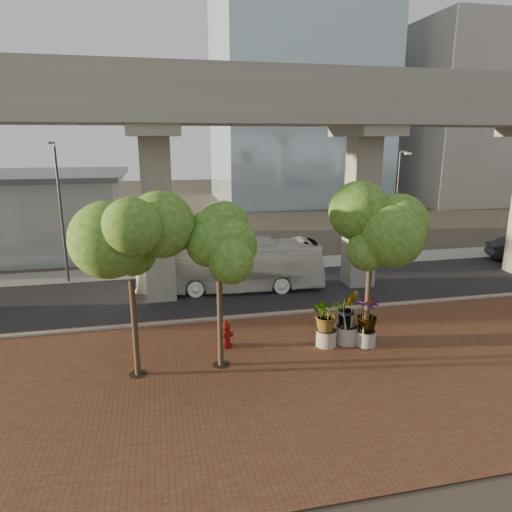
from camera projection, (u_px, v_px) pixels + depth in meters
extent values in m
plane|color=#373328|center=(272.00, 302.00, 25.51)|extent=(160.00, 160.00, 0.00)
cube|color=brown|center=(323.00, 370.00, 17.94)|extent=(70.00, 13.00, 0.06)
cube|color=black|center=(264.00, 291.00, 27.40)|extent=(90.00, 8.00, 0.04)
cube|color=gray|center=(282.00, 314.00, 23.60)|extent=(70.00, 0.25, 0.16)
cube|color=gray|center=(246.00, 266.00, 32.60)|extent=(90.00, 3.00, 0.06)
cube|color=gray|center=(272.00, 106.00, 23.27)|extent=(72.00, 2.40, 1.80)
cube|color=gray|center=(258.00, 110.00, 26.30)|extent=(72.00, 2.40, 1.80)
cube|color=gray|center=(278.00, 74.00, 21.88)|extent=(72.00, 0.12, 1.00)
cube|color=gray|center=(254.00, 86.00, 26.99)|extent=(72.00, 0.12, 1.00)
cube|color=#A9A298|center=(470.00, 116.00, 64.45)|extent=(18.00, 16.00, 24.00)
imported|color=white|center=(231.00, 266.00, 27.16)|extent=(11.15, 3.59, 3.05)
cylinder|color=#680F0B|center=(226.00, 345.00, 19.93)|extent=(0.54, 0.54, 0.12)
cylinder|color=#680F0B|center=(226.00, 336.00, 19.82)|extent=(0.36, 0.36, 0.87)
sphere|color=#680F0B|center=(226.00, 327.00, 19.71)|extent=(0.42, 0.42, 0.42)
cylinder|color=#680F0B|center=(226.00, 322.00, 19.66)|extent=(0.12, 0.12, 0.15)
cylinder|color=#680F0B|center=(226.00, 334.00, 19.80)|extent=(0.60, 0.24, 0.24)
cylinder|color=#9D988E|center=(326.00, 338.00, 19.99)|extent=(0.91, 0.91, 0.71)
imported|color=#2A5215|center=(327.00, 314.00, 19.71)|extent=(2.03, 2.03, 1.52)
cylinder|color=#A09990|center=(366.00, 338.00, 19.98)|extent=(0.87, 0.87, 0.68)
imported|color=#2A5215|center=(367.00, 314.00, 19.70)|extent=(2.13, 2.13, 1.60)
cylinder|color=gray|center=(347.00, 334.00, 20.26)|extent=(1.01, 1.01, 0.79)
imported|color=#2A5215|center=(348.00, 308.00, 19.95)|extent=(2.26, 2.26, 1.69)
cylinder|color=#483B29|center=(135.00, 328.00, 17.12)|extent=(0.22, 0.22, 3.81)
cylinder|color=black|center=(138.00, 374.00, 17.60)|extent=(0.70, 0.70, 0.01)
cylinder|color=#483B29|center=(220.00, 321.00, 17.86)|extent=(0.22, 0.22, 3.74)
cylinder|color=black|center=(221.00, 365.00, 18.33)|extent=(0.70, 0.70, 0.01)
cylinder|color=#483B29|center=(367.00, 306.00, 19.42)|extent=(0.22, 0.22, 3.84)
cylinder|color=black|center=(364.00, 347.00, 19.90)|extent=(0.70, 0.70, 0.01)
cylinder|color=#313036|center=(62.00, 215.00, 28.04)|extent=(0.15, 0.15, 8.58)
cube|color=#313036|center=(52.00, 143.00, 26.46)|extent=(0.16, 1.07, 0.16)
cube|color=silver|center=(50.00, 145.00, 25.98)|extent=(0.43, 0.21, 0.13)
cylinder|color=#2C2C31|center=(396.00, 207.00, 33.28)|extent=(0.14, 0.14, 7.94)
cube|color=#2C2C31|center=(404.00, 152.00, 31.82)|extent=(0.15, 0.99, 0.15)
cube|color=silver|center=(408.00, 153.00, 31.38)|extent=(0.40, 0.20, 0.12)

